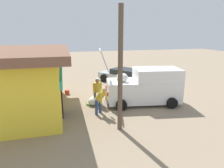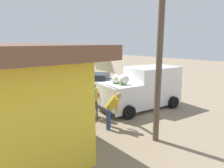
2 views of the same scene
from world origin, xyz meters
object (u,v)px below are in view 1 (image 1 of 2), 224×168
(vendor_standing, at_px, (97,90))
(paint_bucket, at_px, (67,92))
(delivery_van, at_px, (146,86))
(parked_sedan, at_px, (125,76))
(storefront_bar, at_px, (22,80))
(unloaded_banana_pile, at_px, (94,101))
(customer_bending, at_px, (101,98))

(vendor_standing, bearing_deg, paint_bucket, 34.34)
(delivery_van, bearing_deg, parked_sedan, -4.34)
(storefront_bar, relative_size, delivery_van, 1.47)
(storefront_bar, relative_size, unloaded_banana_pile, 7.25)
(vendor_standing, xyz_separation_m, paint_bucket, (2.43, 1.66, -0.75))
(delivery_van, distance_m, vendor_standing, 2.82)
(storefront_bar, bearing_deg, unloaded_banana_pile, -91.15)
(storefront_bar, relative_size, vendor_standing, 4.43)
(storefront_bar, xyz_separation_m, unloaded_banana_pile, (-0.07, -3.70, -1.46))
(delivery_van, relative_size, vendor_standing, 3.01)
(storefront_bar, xyz_separation_m, vendor_standing, (-0.10, -3.90, -0.80))
(parked_sedan, relative_size, customer_bending, 3.14)
(customer_bending, relative_size, paint_bucket, 4.67)
(customer_bending, bearing_deg, parked_sedan, -28.80)
(delivery_van, distance_m, customer_bending, 3.03)
(storefront_bar, bearing_deg, delivery_van, -94.40)
(customer_bending, xyz_separation_m, paint_bucket, (3.79, 1.58, -0.71))
(customer_bending, relative_size, unloaded_banana_pile, 1.50)
(parked_sedan, height_order, paint_bucket, parked_sedan)
(delivery_van, height_order, paint_bucket, delivery_van)
(unloaded_banana_pile, bearing_deg, parked_sedan, -36.69)
(vendor_standing, relative_size, customer_bending, 1.09)
(customer_bending, bearing_deg, vendor_standing, -3.54)
(storefront_bar, height_order, parked_sedan, storefront_bar)
(storefront_bar, height_order, unloaded_banana_pile, storefront_bar)
(vendor_standing, bearing_deg, storefront_bar, 88.51)
(parked_sedan, height_order, unloaded_banana_pile, parked_sedan)
(vendor_standing, height_order, unloaded_banana_pile, vendor_standing)
(delivery_van, xyz_separation_m, customer_bending, (-0.95, 2.87, -0.16))
(parked_sedan, bearing_deg, delivery_van, 175.66)
(storefront_bar, bearing_deg, customer_bending, -110.96)
(parked_sedan, bearing_deg, customer_bending, 151.20)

